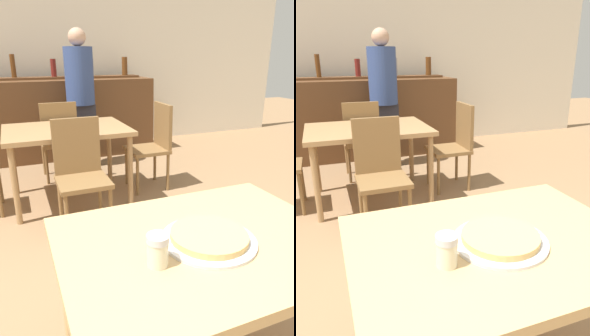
# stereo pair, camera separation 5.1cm
# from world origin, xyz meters

# --- Properties ---
(wall_back) EXTENTS (8.00, 0.05, 2.80)m
(wall_back) POSITION_xyz_m (0.00, 4.23, 1.40)
(wall_back) COLOR silver
(wall_back) RESTS_ON ground_plane
(dining_table_near) EXTENTS (1.05, 0.78, 0.72)m
(dining_table_near) POSITION_xyz_m (0.00, 0.00, 0.64)
(dining_table_near) COLOR tan
(dining_table_near) RESTS_ON ground_plane
(dining_table_far) EXTENTS (1.13, 0.82, 0.72)m
(dining_table_far) POSITION_xyz_m (-0.14, 2.18, 0.65)
(dining_table_far) COLOR #A87F51
(dining_table_far) RESTS_ON ground_plane
(bar_counter) EXTENTS (2.60, 0.56, 1.06)m
(bar_counter) POSITION_xyz_m (0.00, 3.73, 0.53)
(bar_counter) COLOR brown
(bar_counter) RESTS_ON ground_plane
(bar_back_shelf) EXTENTS (2.39, 0.24, 0.32)m
(bar_back_shelf) POSITION_xyz_m (0.00, 3.87, 1.12)
(bar_back_shelf) COLOR brown
(bar_back_shelf) RESTS_ON bar_counter
(chair_far_side_front) EXTENTS (0.40, 0.40, 0.90)m
(chair_far_side_front) POSITION_xyz_m (-0.14, 1.60, 0.51)
(chair_far_side_front) COLOR olive
(chair_far_side_front) RESTS_ON ground_plane
(chair_far_side_back) EXTENTS (0.40, 0.40, 0.90)m
(chair_far_side_back) POSITION_xyz_m (-0.14, 2.75, 0.51)
(chair_far_side_back) COLOR olive
(chair_far_side_back) RESTS_ON ground_plane
(chair_far_side_right) EXTENTS (0.40, 0.40, 0.90)m
(chair_far_side_right) POSITION_xyz_m (0.75, 2.18, 0.51)
(chair_far_side_right) COLOR olive
(chair_far_side_right) RESTS_ON ground_plane
(pizza_tray) EXTENTS (0.34, 0.34, 0.04)m
(pizza_tray) POSITION_xyz_m (0.01, -0.02, 0.74)
(pizza_tray) COLOR silver
(pizza_tray) RESTS_ON dining_table_near
(cheese_shaker) EXTENTS (0.07, 0.07, 0.11)m
(cheese_shaker) POSITION_xyz_m (-0.22, -0.08, 0.78)
(cheese_shaker) COLOR beige
(cheese_shaker) RESTS_ON dining_table_near
(person_standing) EXTENTS (0.34, 0.34, 1.67)m
(person_standing) POSITION_xyz_m (0.20, 3.15, 0.90)
(person_standing) COLOR #2D2D38
(person_standing) RESTS_ON ground_plane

